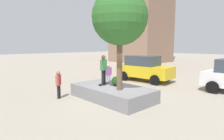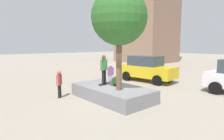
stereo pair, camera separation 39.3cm
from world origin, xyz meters
The scene contains 9 objects.
ground_plane centered at (0.00, 0.00, 0.00)m, with size 120.00×120.00×0.00m, color #9E9384.
planter_ledge centered at (-0.18, -0.08, 0.34)m, with size 4.51×2.39×0.69m, color gray.
plaza_tree centered at (0.60, -0.31, 4.21)m, with size 2.70×2.70×4.89m.
boxwood_shrub centered at (-0.28, 0.32, 0.94)m, with size 0.50×0.50×0.50m, color #3D7A33.
skateboard centered at (-0.84, -0.11, 0.75)m, with size 0.39×0.83×0.07m.
skateboarder centered at (-0.84, -0.11, 1.69)m, with size 0.30×0.52×1.60m.
taxi_cab centered at (-2.21, 5.42, 1.05)m, with size 4.61×2.46×2.07m.
pedestrian_crossing centered at (-3.11, 2.30, 0.89)m, with size 0.36×0.46×1.53m.
bystander_watching centered at (-2.29, -2.11, 0.88)m, with size 0.41×0.41×1.53m.
Camera 1 is at (7.06, -6.88, 2.90)m, focal length 30.17 mm.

